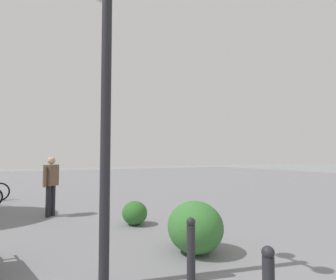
# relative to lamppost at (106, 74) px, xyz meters

# --- Properties ---
(lamppost) EXTENTS (0.98, 0.28, 4.37)m
(lamppost) POSITION_rel_lamppost_xyz_m (0.00, 0.00, 0.00)
(lamppost) COLOR #232328
(lamppost) RESTS_ON ground
(pedestrian) EXTENTS (0.49, 0.44, 1.71)m
(pedestrian) POSITION_rel_lamppost_xyz_m (5.00, 0.35, -1.88)
(pedestrian) COLOR black
(pedestrian) RESTS_ON ground
(bollard_mid) EXTENTS (0.13, 0.13, 0.87)m
(bollard_mid) POSITION_rel_lamppost_xyz_m (-0.35, -1.14, -2.42)
(bollard_mid) COLOR #232328
(bollard_mid) RESTS_ON ground
(shrub_low) EXTENTS (0.69, 0.62, 0.59)m
(shrub_low) POSITION_rel_lamppost_xyz_m (2.98, -1.50, -2.58)
(shrub_low) COLOR #2D6628
(shrub_low) RESTS_ON ground
(shrub_round) EXTENTS (1.08, 0.97, 0.92)m
(shrub_round) POSITION_rel_lamppost_xyz_m (0.55, -1.78, -2.41)
(shrub_round) COLOR #387533
(shrub_round) RESTS_ON ground
(shrub_wide) EXTENTS (0.72, 0.65, 0.61)m
(shrub_wide) POSITION_rel_lamppost_xyz_m (0.93, -1.88, -2.57)
(shrub_wide) COLOR #2D6628
(shrub_wide) RESTS_ON ground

